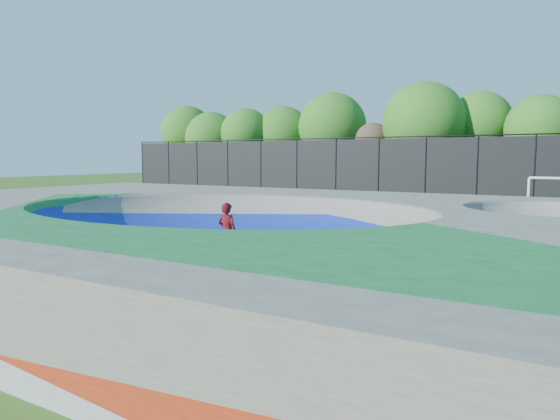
{
  "coord_description": "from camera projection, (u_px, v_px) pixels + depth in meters",
  "views": [
    {
      "loc": [
        7.65,
        -10.17,
        2.7
      ],
      "look_at": [
        0.03,
        3.0,
        1.1
      ],
      "focal_mm": 32.0,
      "sensor_mm": 36.0,
      "label": 1
    }
  ],
  "objects": [
    {
      "name": "soccer_goal",
      "position": [
        559.0,
        189.0,
        23.87
      ],
      "size": [
        2.7,
        0.12,
        1.78
      ],
      "color": "white",
      "rests_on": "ground"
    },
    {
      "name": "skater",
      "position": [
        227.0,
        232.0,
        12.86
      ],
      "size": [
        0.57,
        0.38,
        1.56
      ],
      "primitive_type": "imported",
      "rotation": [
        0.0,
        0.0,
        3.13
      ],
      "color": "#A80D14",
      "rests_on": "ground"
    },
    {
      "name": "ground",
      "position": [
        221.0,
        263.0,
        12.85
      ],
      "size": [
        120.0,
        120.0,
        0.0
      ],
      "primitive_type": "plane",
      "color": "#2F5517",
      "rests_on": "ground"
    },
    {
      "name": "fence",
      "position": [
        426.0,
        167.0,
        30.71
      ],
      "size": [
        48.09,
        0.09,
        4.04
      ],
      "color": "black",
      "rests_on": "ground"
    },
    {
      "name": "treeline",
      "position": [
        475.0,
        124.0,
        33.99
      ],
      "size": [
        52.81,
        7.77,
        8.6
      ],
      "color": "#403220",
      "rests_on": "ground"
    },
    {
      "name": "skate_deck",
      "position": [
        220.0,
        234.0,
        12.77
      ],
      "size": [
        22.0,
        14.0,
        1.5
      ],
      "primitive_type": "cube",
      "color": "gray",
      "rests_on": "ground"
    },
    {
      "name": "skateboard",
      "position": [
        228.0,
        261.0,
        12.94
      ],
      "size": [
        0.8,
        0.28,
        0.05
      ],
      "primitive_type": "cube",
      "rotation": [
        0.0,
        0.0,
        -0.08
      ],
      "color": "black",
      "rests_on": "ground"
    }
  ]
}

